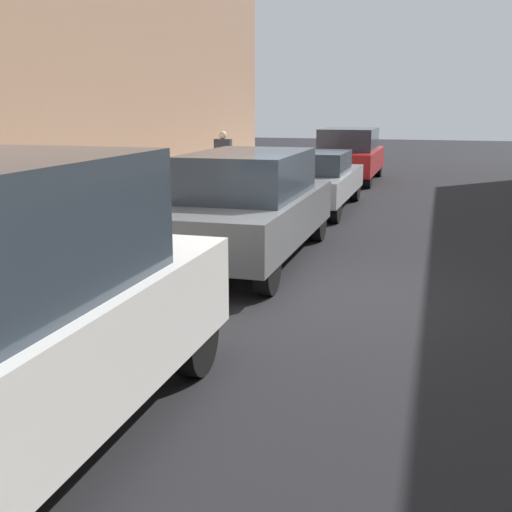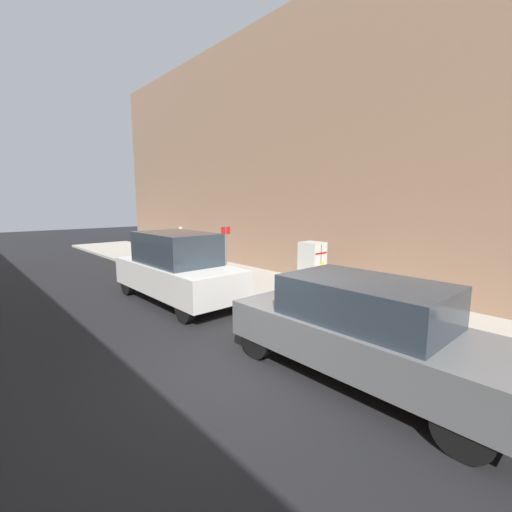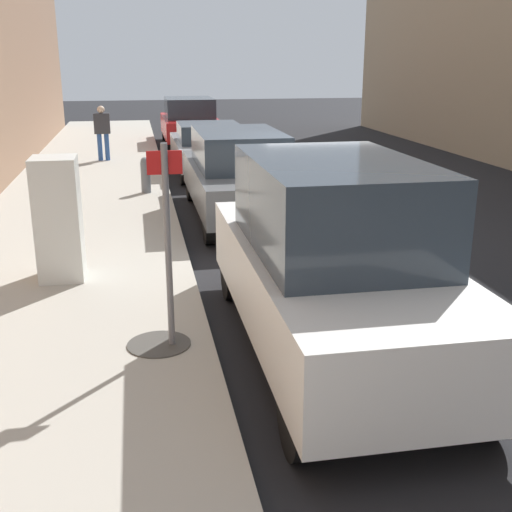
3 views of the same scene
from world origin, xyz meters
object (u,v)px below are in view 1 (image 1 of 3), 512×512
at_px(pedestrian_standing_near, 223,156).
at_px(parked_suv_gray, 249,205).
at_px(parked_suv_red, 348,154).
at_px(parked_sedan_silver, 312,179).
at_px(fire_hydrant, 195,202).

xyz_separation_m(pedestrian_standing_near, parked_suv_gray, (2.99, -7.48, -0.16)).
xyz_separation_m(pedestrian_standing_near, parked_suv_red, (2.99, 4.08, -0.19)).
height_order(pedestrian_standing_near, parked_sedan_silver, pedestrian_standing_near).
bearing_deg(pedestrian_standing_near, parked_sedan_silver, 59.26).
relative_size(pedestrian_standing_near, parked_suv_red, 0.36).
bearing_deg(parked_sedan_silver, parked_suv_red, 90.00).
bearing_deg(parked_suv_gray, parked_suv_red, 90.00).
bearing_deg(parked_sedan_silver, fire_hydrant, -120.52).
relative_size(fire_hydrant, pedestrian_standing_near, 0.51).
bearing_deg(fire_hydrant, pedestrian_standing_near, 102.56).
bearing_deg(fire_hydrant, parked_suv_red, 78.85).
bearing_deg(parked_suv_gray, fire_hydrant, 128.74).
height_order(parked_sedan_silver, parked_suv_red, parked_suv_red).
xyz_separation_m(pedestrian_standing_near, parked_sedan_silver, (2.99, -2.10, -0.33)).
relative_size(fire_hydrant, parked_suv_red, 0.18).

